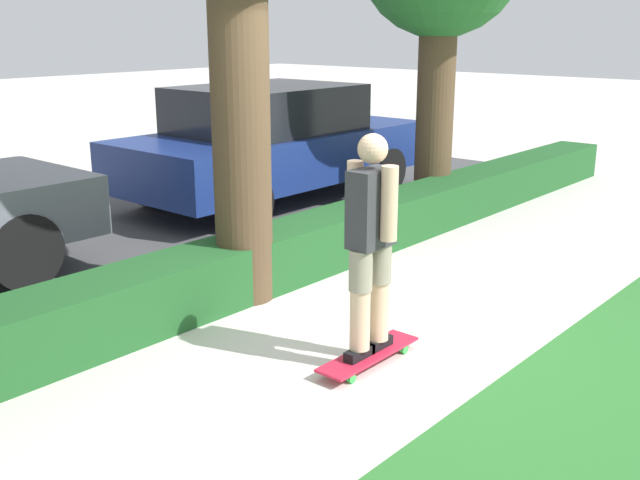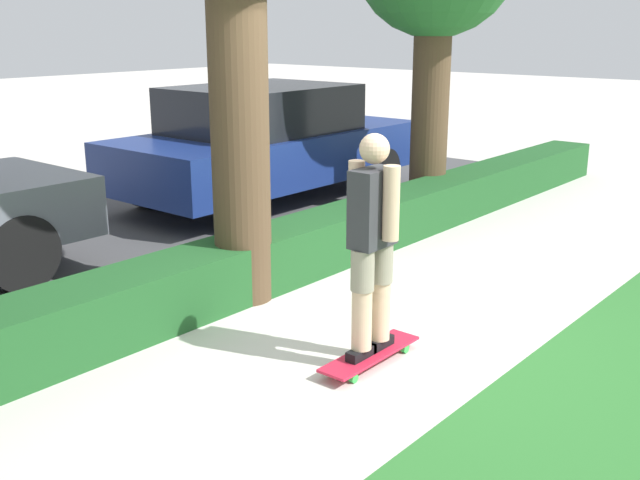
# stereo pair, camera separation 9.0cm
# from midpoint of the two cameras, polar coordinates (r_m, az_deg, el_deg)

# --- Properties ---
(ground_plane) EXTENTS (60.00, 60.00, 0.00)m
(ground_plane) POSITION_cam_midpoint_polar(r_m,az_deg,el_deg) (6.04, 5.36, -7.15)
(ground_plane) COLOR beige
(street_asphalt) EXTENTS (14.83, 5.00, 0.01)m
(street_asphalt) POSITION_cam_midpoint_polar(r_m,az_deg,el_deg) (8.96, -17.29, 0.01)
(street_asphalt) COLOR #474749
(street_asphalt) RESTS_ON ground_plane
(hedge_row) EXTENTS (14.83, 0.60, 0.52)m
(hedge_row) POSITION_cam_midpoint_polar(r_m,az_deg,el_deg) (6.91, -5.54, -1.81)
(hedge_row) COLOR #1E5123
(hedge_row) RESTS_ON ground_plane
(skateboard) EXTENTS (0.93, 0.24, 0.09)m
(skateboard) POSITION_cam_midpoint_polar(r_m,az_deg,el_deg) (5.50, 3.38, -8.69)
(skateboard) COLOR red
(skateboard) RESTS_ON ground_plane
(skater_person) EXTENTS (0.48, 0.41, 1.59)m
(skater_person) POSITION_cam_midpoint_polar(r_m,az_deg,el_deg) (5.20, 3.54, -0.02)
(skater_person) COLOR black
(skater_person) RESTS_ON skateboard
(parked_car_middle) EXTENTS (4.51, 2.07, 1.58)m
(parked_car_middle) POSITION_cam_midpoint_polar(r_m,az_deg,el_deg) (10.41, -4.32, 7.45)
(parked_car_middle) COLOR navy
(parked_car_middle) RESTS_ON ground_plane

